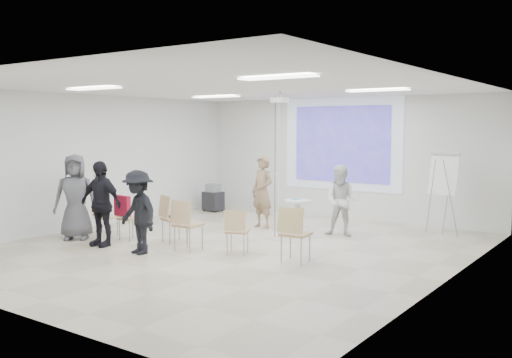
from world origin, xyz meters
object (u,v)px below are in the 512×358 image
Objects in this scene: player_right at (342,197)px; chair_left_mid at (128,215)px; audience_left at (100,197)px; av_cart at (213,199)px; player_left at (262,187)px; flipchart_easel at (444,175)px; chair_left_inner at (171,215)px; chair_right_inner at (237,228)px; chair_right_far at (294,230)px; audience_mid at (138,207)px; laptop at (175,217)px; chair_far_left at (104,215)px; audience_outer at (75,192)px; pedestal_table at (298,214)px; chair_center at (185,221)px.

player_right reaches higher than chair_left_mid.
av_cart is at bearing 97.82° from audience_left.
player_left is at bearing -23.31° from av_cart.
flipchart_easel reaches higher than av_cart.
chair_right_inner is (1.68, -0.08, -0.08)m from chair_left_inner.
audience_mid is at bearing -166.15° from chair_right_far.
player_left reaches higher than laptop.
audience_outer reaches higher than chair_far_left.
audience_mid is 2.06m from audience_outer.
pedestal_table is at bearing -98.27° from laptop.
audience_mid is (1.10, -0.07, -0.08)m from audience_left.
pedestal_table is 1.07m from player_right.
laptop is 0.18× the size of audience_left.
chair_far_left is 7.11m from flipchart_easel.
audience_outer reaches higher than pedestal_table.
player_left is at bearing 62.13° from audience_left.
chair_right_far is at bearing -60.30° from pedestal_table.
audience_left is 4.93m from av_cart.
player_left is 3.91m from flipchart_easel.
chair_left_mid is at bearing -127.08° from flipchart_easel.
pedestal_table is 0.42× the size of audience_mid.
flipchart_easel is at bearing -114.48° from laptop.
chair_right_inner is at bearing -29.33° from audience_outer.
laptop is (-0.45, -2.36, -0.42)m from player_left.
chair_far_left is at bearing -158.36° from player_right.
chair_left_inner is 2.06m from audience_outer.
av_cart is at bearing 141.11° from chair_left_inner.
chair_left_inner is at bearing -120.42° from pedestal_table.
chair_left_mid is 1.33m from audience_mid.
player_right is 1.74× the size of chair_left_inner.
chair_center is at bearing 174.81° from chair_right_inner.
chair_far_left is 0.84× the size of chair_center.
player_right is 4.75× the size of laptop.
player_right is 4.86m from audience_left.
audience_outer is at bearing 168.25° from chair_right_inner.
audience_outer is at bearing -129.41° from chair_far_left.
flipchart_easel is 2.35× the size of av_cart.
chair_left_mid is at bearing -105.00° from player_left.
chair_left_inner is 0.11m from laptop.
chair_center is 0.99m from chair_right_inner.
player_left is 1.94× the size of chair_right_far.
audience_outer is 7.60m from flipchart_easel.
chair_left_inner is at bearing 94.39° from laptop.
player_right is at bearing 9.18° from pedestal_table.
chair_right_inner is at bearing -53.78° from player_left.
flipchart_easel is (4.07, 3.79, 0.78)m from laptop.
laptop is at bearing 94.39° from chair_left_inner.
audience_outer is at bearing 165.60° from audience_left.
player_right is 0.85× the size of audience_outer.
player_left reaches higher than pedestal_table.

